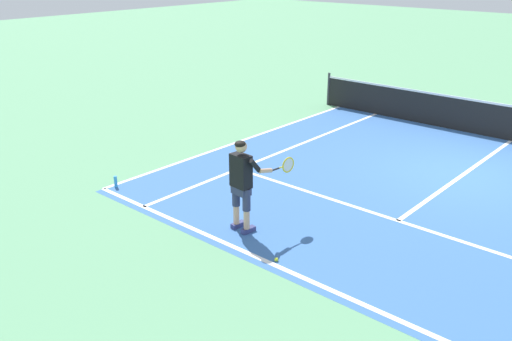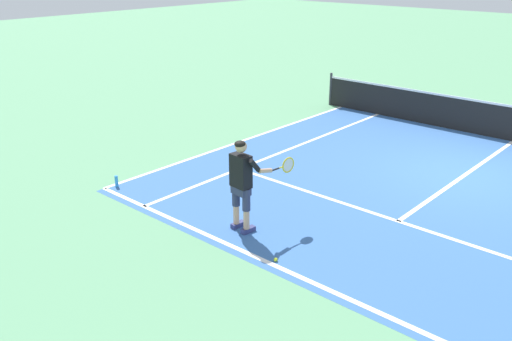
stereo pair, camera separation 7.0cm
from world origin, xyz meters
name	(u,v)px [view 1 (the left image)]	position (x,y,z in m)	size (l,w,h in m)	color
ground_plane	(464,174)	(0.00, 0.00, 0.00)	(80.00, 80.00, 0.00)	#609E70
court_inner_surface	(439,192)	(0.00, -1.36, 0.00)	(10.98, 9.56, 0.00)	#3866A8
line_baseline	(312,282)	(0.00, -5.95, 0.00)	(10.98, 0.10, 0.01)	white
line_service	(398,221)	(0.00, -3.18, 0.00)	(8.23, 0.10, 0.01)	white
line_centre_service	(465,174)	(0.00, 0.02, 0.00)	(0.10, 6.40, 0.01)	white
line_singles_left	(286,150)	(-4.12, -1.36, 0.00)	(0.10, 9.16, 0.01)	white
line_doubles_left	(246,139)	(-5.49, -1.36, 0.00)	(0.10, 9.16, 0.01)	white
tennis_player	(243,180)	(-1.96, -5.37, 0.99)	(0.72, 1.10, 1.71)	navy
tennis_ball_near_feet	(276,260)	(-0.80, -5.83, 0.03)	(0.07, 0.07, 0.07)	#CCE02D
water_bottle	(116,182)	(-5.36, -5.71, 0.13)	(0.07, 0.07, 0.25)	#3393D6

